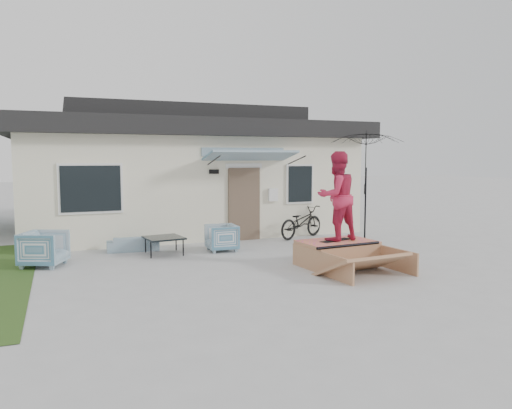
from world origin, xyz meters
name	(u,v)px	position (x,y,z in m)	size (l,w,h in m)	color
ground	(276,278)	(0.00, 0.00, 0.00)	(90.00, 90.00, 0.00)	#ADADAD
house	(181,171)	(0.00, 7.99, 1.94)	(10.80, 8.49, 4.10)	beige
loveseat	(133,241)	(-2.24, 3.98, 0.25)	(1.30, 0.38, 0.51)	teal
armchair_left	(44,247)	(-4.31, 2.82, 0.44)	(0.85, 0.79, 0.87)	teal
armchair_right	(222,236)	(-0.13, 3.09, 0.38)	(0.74, 0.69, 0.76)	teal
coffee_table	(164,246)	(-1.59, 3.23, 0.22)	(0.88, 0.88, 0.43)	black
bicycle	(301,219)	(2.71, 4.18, 0.58)	(0.64, 1.82, 1.16)	black
patio_umbrella	(366,179)	(4.45, 3.43, 1.75)	(2.59, 2.49, 2.20)	black
skate_ramp	(337,253)	(1.74, 0.53, 0.27)	(1.61, 2.15, 0.54)	#A16F4C
skateboard	(336,240)	(1.73, 0.58, 0.57)	(0.87, 0.22, 0.05)	black
skater	(337,195)	(1.73, 0.58, 1.58)	(0.96, 0.75, 1.97)	#C12447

